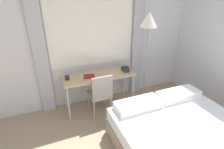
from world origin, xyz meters
name	(u,v)px	position (x,y,z in m)	size (l,w,h in m)	color
wall_back_with_window	(97,39)	(-0.01, 2.94, 1.35)	(5.12, 0.13, 2.70)	silver
desk	(99,77)	(-0.11, 2.60, 0.68)	(1.40, 0.53, 0.74)	tan
desk_chair	(101,93)	(-0.17, 2.32, 0.50)	(0.41, 0.41, 0.88)	gray
bed	(193,149)	(0.64, 0.82, 0.26)	(1.80, 2.07, 0.63)	gray
standing_lamp	(148,28)	(0.86, 2.47, 1.59)	(0.33, 0.33, 1.88)	#4C4C51
telephone	(125,69)	(0.44, 2.55, 0.79)	(0.13, 0.18, 0.10)	#2D2D2D
book	(89,76)	(-0.31, 2.56, 0.76)	(0.24, 0.22, 0.02)	maroon
mug	(67,78)	(-0.71, 2.59, 0.79)	(0.08, 0.08, 0.08)	#262628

